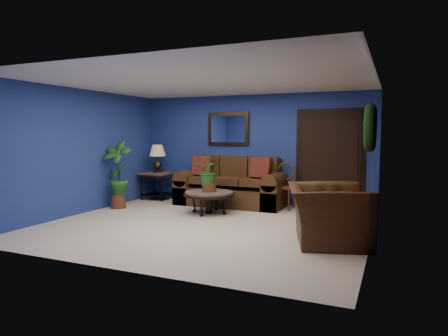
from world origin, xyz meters
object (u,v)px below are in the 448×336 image
at_px(table_lamp, 158,155).
at_px(end_table, 158,178).
at_px(sofa, 232,189).
at_px(armchair, 328,214).
at_px(coffee_table, 209,194).
at_px(side_chair, 284,182).

bearing_deg(table_lamp, end_table, 90.00).
bearing_deg(end_table, table_lamp, -90.00).
xyz_separation_m(sofa, table_lamp, (-1.96, -0.04, 0.73)).
distance_m(sofa, armchair, 3.43).
distance_m(coffee_table, end_table, 2.19).
bearing_deg(table_lamp, side_chair, 1.33).
height_order(end_table, table_lamp, table_lamp).
bearing_deg(sofa, coffee_table, -92.74).
distance_m(coffee_table, armchair, 2.84).
bearing_deg(end_table, side_chair, 1.33).
relative_size(sofa, end_table, 3.32).
bearing_deg(side_chair, end_table, -176.32).
distance_m(end_table, side_chair, 3.16).
xyz_separation_m(side_chair, armchair, (1.30, -2.39, -0.14)).
relative_size(coffee_table, armchair, 0.79).
xyz_separation_m(coffee_table, armchair, (2.55, -1.25, 0.04)).
distance_m(side_chair, armchair, 2.73).
height_order(table_lamp, side_chair, table_lamp).
bearing_deg(sofa, armchair, -43.46).
distance_m(sofa, table_lamp, 2.09).
bearing_deg(armchair, table_lamp, 46.12).
xyz_separation_m(end_table, table_lamp, (0.00, -0.00, 0.57)).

